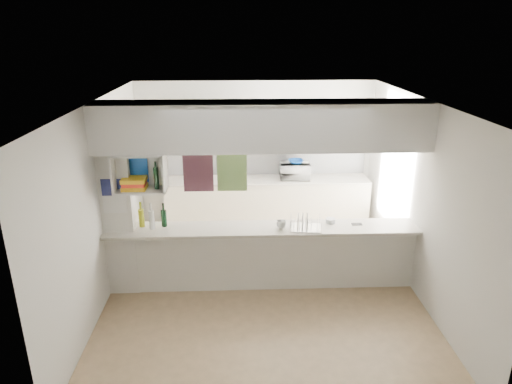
{
  "coord_description": "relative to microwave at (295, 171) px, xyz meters",
  "views": [
    {
      "loc": [
        -0.32,
        -5.6,
        3.44
      ],
      "look_at": [
        -0.07,
        0.5,
        1.25
      ],
      "focal_mm": 32.0,
      "sensor_mm": 36.0,
      "label": 1
    }
  ],
  "objects": [
    {
      "name": "floor",
      "position": [
        -0.69,
        -2.09,
        -1.06
      ],
      "size": [
        4.8,
        4.8,
        0.0
      ],
      "primitive_type": "plane",
      "color": "#8E7453",
      "rests_on": "ground"
    },
    {
      "name": "ceiling",
      "position": [
        -0.69,
        -2.09,
        1.54
      ],
      "size": [
        4.8,
        4.8,
        0.0
      ],
      "primitive_type": "plane",
      "color": "white",
      "rests_on": "wall_back"
    },
    {
      "name": "wall_back",
      "position": [
        -0.69,
        0.31,
        0.24
      ],
      "size": [
        4.2,
        0.0,
        4.2
      ],
      "primitive_type": "plane",
      "rotation": [
        1.57,
        0.0,
        0.0
      ],
      "color": "silver",
      "rests_on": "floor"
    },
    {
      "name": "wall_left",
      "position": [
        -2.79,
        -2.09,
        0.24
      ],
      "size": [
        0.0,
        4.8,
        4.8
      ],
      "primitive_type": "plane",
      "rotation": [
        1.57,
        0.0,
        1.57
      ],
      "color": "silver",
      "rests_on": "floor"
    },
    {
      "name": "wall_right",
      "position": [
        1.41,
        -2.09,
        0.24
      ],
      "size": [
        0.0,
        4.8,
        4.8
      ],
      "primitive_type": "plane",
      "rotation": [
        1.57,
        0.0,
        -1.57
      ],
      "color": "silver",
      "rests_on": "floor"
    },
    {
      "name": "servery_partition",
      "position": [
        -0.86,
        -2.09,
        0.59
      ],
      "size": [
        4.2,
        0.5,
        2.6
      ],
      "color": "silver",
      "rests_on": "floor"
    },
    {
      "name": "cubby_shelf",
      "position": [
        -2.26,
        -2.15,
        0.65
      ],
      "size": [
        0.65,
        0.35,
        0.5
      ],
      "color": "white",
      "rests_on": "bulkhead"
    },
    {
      "name": "kitchen_run",
      "position": [
        -0.53,
        0.05,
        -0.24
      ],
      "size": [
        3.6,
        0.63,
        2.24
      ],
      "color": "beige",
      "rests_on": "floor"
    },
    {
      "name": "microwave",
      "position": [
        0.0,
        0.0,
        0.0
      ],
      "size": [
        0.54,
        0.37,
        0.29
      ],
      "primitive_type": "imported",
      "rotation": [
        0.0,
        0.0,
        3.1
      ],
      "color": "white",
      "rests_on": "bench_top"
    },
    {
      "name": "bowl",
      "position": [
        0.01,
        -0.02,
        0.18
      ],
      "size": [
        0.26,
        0.26,
        0.06
      ],
      "primitive_type": "imported",
      "color": "navy",
      "rests_on": "microwave"
    },
    {
      "name": "dish_rack",
      "position": [
        -0.12,
        -2.14,
        -0.06
      ],
      "size": [
        0.44,
        0.35,
        0.22
      ],
      "rotation": [
        0.0,
        0.0,
        -0.11
      ],
      "color": "silver",
      "rests_on": "breakfast_bar"
    },
    {
      "name": "cup",
      "position": [
        -0.45,
        -2.14,
        -0.08
      ],
      "size": [
        0.16,
        0.16,
        0.1
      ],
      "primitive_type": "imported",
      "rotation": [
        0.0,
        0.0,
        -0.28
      ],
      "color": "white",
      "rests_on": "dish_rack"
    },
    {
      "name": "wine_bottles",
      "position": [
        -2.24,
        -2.03,
        -0.01
      ],
      "size": [
        0.52,
        0.15,
        0.37
      ],
      "color": "black",
      "rests_on": "breakfast_bar"
    },
    {
      "name": "plastic_tubs",
      "position": [
        0.28,
        -1.98,
        -0.11
      ],
      "size": [
        0.48,
        0.17,
        0.06
      ],
      "color": "silver",
      "rests_on": "breakfast_bar"
    },
    {
      "name": "utensil_jar",
      "position": [
        -1.11,
        0.06,
        -0.08
      ],
      "size": [
        0.1,
        0.1,
        0.14
      ],
      "primitive_type": "cylinder",
      "color": "black",
      "rests_on": "bench_top"
    },
    {
      "name": "knife_block",
      "position": [
        -0.99,
        0.09,
        -0.04
      ],
      "size": [
        0.13,
        0.11,
        0.2
      ],
      "primitive_type": "cube",
      "rotation": [
        0.0,
        0.0,
        0.38
      ],
      "color": "brown",
      "rests_on": "bench_top"
    }
  ]
}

